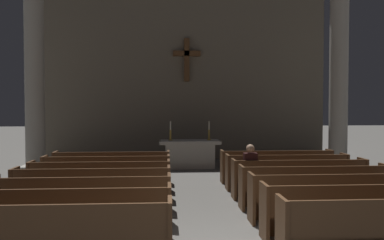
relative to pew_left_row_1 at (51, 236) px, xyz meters
The scene contains 20 objects.
pew_left_row_1 is the anchor object (origin of this frame).
pew_left_row_2 0.99m from the pew_left_row_1, 90.00° to the left, with size 3.28×0.50×0.95m.
pew_left_row_3 1.97m from the pew_left_row_1, 90.00° to the left, with size 3.28×0.50×0.95m.
pew_left_row_4 2.96m from the pew_left_row_1, 90.00° to the left, with size 3.28×0.50×0.95m.
pew_left_row_5 3.95m from the pew_left_row_1, 90.00° to the left, with size 3.28×0.50×0.95m.
pew_left_row_6 4.93m from the pew_left_row_1, 90.00° to the left, with size 3.28×0.50×0.95m.
pew_left_row_7 5.92m from the pew_left_row_1, 90.00° to the left, with size 3.28×0.50×0.95m.
pew_right_row_2 4.89m from the pew_left_row_1, 11.65° to the left, with size 3.28×0.50×0.95m.
pew_right_row_3 5.18m from the pew_left_row_1, 22.41° to the left, with size 3.28×0.50×0.95m.
pew_right_row_4 5.63m from the pew_left_row_1, 31.74° to the left, with size 3.28×0.50×0.95m.
pew_right_row_5 6.20m from the pew_left_row_1, 39.52° to the left, with size 3.28×0.50×0.95m.
pew_right_row_6 6.87m from the pew_left_row_1, 45.88° to the left, with size 3.28×0.50×0.95m.
pew_right_row_7 7.61m from the pew_left_row_1, 51.05° to the left, with size 3.28×0.50×0.95m.
column_left_second 9.25m from the pew_left_row_1, 109.43° to the left, with size 0.97×0.97×6.36m.
column_right_second 11.69m from the pew_left_row_1, 47.24° to the left, with size 0.97×0.97×6.36m.
altar 9.08m from the pew_left_row_1, 74.72° to the left, with size 2.20×0.90×1.01m.
candlestick_left 8.95m from the pew_left_row_1, 79.06° to the left, with size 0.16×0.16×0.69m.
candlestick_right 9.32m from the pew_left_row_1, 70.55° to the left, with size 0.16×0.16×0.69m.
apse_with_cross 11.87m from the pew_left_row_1, 77.88° to the left, with size 11.73×0.46×7.58m.
lone_worshipper 5.35m from the pew_left_row_1, 48.17° to the left, with size 0.32×0.43×1.32m.
Camera 1 is at (-0.82, -5.34, 2.21)m, focal length 36.44 mm.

